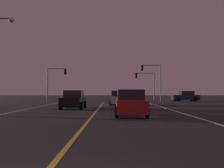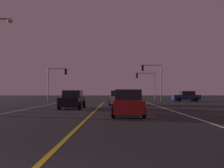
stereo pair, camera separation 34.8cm
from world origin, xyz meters
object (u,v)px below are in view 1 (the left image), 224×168
Objects in this scene: car_crossing_side at (185,96)px; traffic_light_near_right at (151,75)px; car_oncoming at (73,100)px; car_ahead_far at (118,98)px; car_lead_same_lane at (130,103)px; traffic_light_far_right at (144,80)px; traffic_light_near_left at (57,77)px.

traffic_light_near_right is (-5.99, -2.02, 3.46)m from car_crossing_side.
car_ahead_far is (4.32, 5.67, 0.00)m from car_oncoming.
car_ahead_far is 15.45m from car_crossing_side.
car_oncoming is at bearing 55.31° from traffic_light_near_right.
car_lead_same_lane and car_ahead_far have the same top height.
traffic_light_far_right is at bearing -87.23° from traffic_light_near_right.
traffic_light_far_right is at bearing -29.10° from car_crossing_side.
car_crossing_side is 7.21m from traffic_light_near_right.
traffic_light_near_left is at bearing -160.23° from car_oncoming.
car_oncoming is 0.74× the size of traffic_light_near_right.
traffic_light_near_right is 1.16× the size of traffic_light_far_right.
traffic_light_near_left is (-14.79, -0.00, -0.37)m from traffic_light_near_right.
car_lead_same_lane is at bearing 79.70° from traffic_light_far_right.
traffic_light_near_left reaches higher than car_lead_same_lane.
traffic_light_near_right is at bearing -32.81° from car_ahead_far.
car_lead_same_lane is 0.86× the size of traffic_light_far_right.
car_ahead_far is 10.57m from traffic_light_near_right.
car_crossing_side is at bearing 135.64° from car_oncoming.
car_ahead_far is at bearing 42.39° from car_crossing_side.
car_ahead_far is 12.96m from traffic_light_near_left.
car_lead_same_lane is 0.82× the size of traffic_light_near_left.
traffic_light_far_right is (5.15, 13.90, 2.94)m from car_ahead_far.
car_oncoming is at bearing -70.23° from traffic_light_near_left.
car_lead_same_lane is at bearing -177.90° from car_ahead_far.
car_crossing_side is at bearing -47.61° from car_ahead_far.
car_ahead_far is 0.86× the size of traffic_light_far_right.
traffic_light_near_left is (-5.06, 14.07, 3.09)m from car_oncoming.
traffic_light_far_right reaches higher than car_oncoming.
car_crossing_side is (15.73, 16.08, 0.00)m from car_oncoming.
car_oncoming is 21.93m from traffic_light_far_right.
traffic_light_near_right reaches higher than car_lead_same_lane.
car_ahead_far is at bearing -41.84° from traffic_light_near_left.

